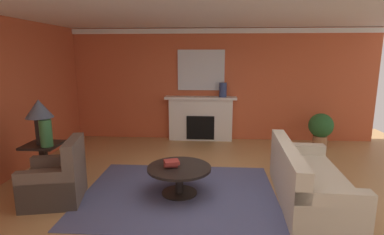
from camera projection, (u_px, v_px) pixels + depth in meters
name	position (u px, v px, depth m)	size (l,w,h in m)	color
ground_plane	(216.00, 195.00, 4.85)	(9.48, 9.48, 0.00)	tan
wall_fireplace	(216.00, 85.00, 7.87)	(7.89, 0.12, 2.81)	#C65633
ceiling_panel	(219.00, 8.00, 4.57)	(7.89, 7.25, 0.06)	white
crown_moulding	(217.00, 31.00, 7.53)	(7.89, 0.08, 0.12)	white
area_rug	(179.00, 193.00, 4.89)	(3.01, 2.41, 0.01)	#4C517A
fireplace	(201.00, 120.00, 7.87)	(1.80, 0.35, 1.13)	white
mantel_mirror	(201.00, 70.00, 7.74)	(1.18, 0.04, 1.01)	silver
sofa	(307.00, 183.00, 4.57)	(1.01, 2.14, 0.85)	beige
armchair_near_window	(57.00, 181.00, 4.61)	(0.95, 0.95, 0.95)	brown
coffee_table	(179.00, 174.00, 4.82)	(1.00, 1.00, 0.45)	black
side_table	(44.00, 161.00, 5.22)	(0.56, 0.56, 0.70)	black
table_lamp	(39.00, 113.00, 5.05)	(0.44, 0.44, 0.75)	black
vase_on_side_table	(46.00, 133.00, 4.98)	(0.20, 0.20, 0.44)	#33703D
vase_mantel_right	(223.00, 90.00, 7.63)	(0.19, 0.19, 0.36)	navy
book_red_cover	(171.00, 164.00, 4.86)	(0.21, 0.19, 0.05)	maroon
book_art_folio	(172.00, 162.00, 4.78)	(0.22, 0.20, 0.05)	maroon
potted_plant	(321.00, 128.00, 7.16)	(0.56, 0.56, 0.83)	#A8754C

